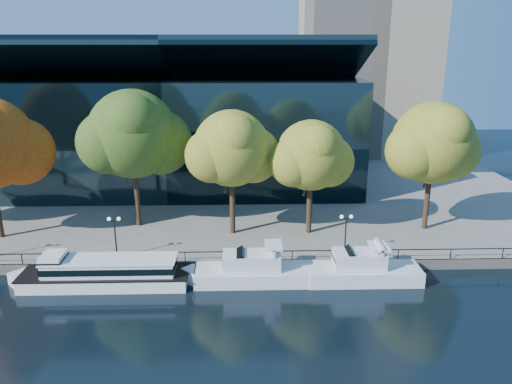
{
  "coord_description": "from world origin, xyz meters",
  "views": [
    {
      "loc": [
        5.39,
        -39.52,
        20.7
      ],
      "look_at": [
        6.74,
        8.0,
        6.29
      ],
      "focal_mm": 35.0,
      "sensor_mm": 36.0,
      "label": 1
    }
  ],
  "objects_px": {
    "tree_3": "(233,150)",
    "lamp_2": "(346,225)",
    "cruiser_far": "(359,269)",
    "lamp_1": "(115,228)",
    "tour_boat": "(101,272)",
    "cruiser_near": "(252,270)",
    "tree_2": "(134,136)",
    "tree_5": "(435,145)",
    "tree_4": "(312,157)"
  },
  "relations": [
    {
      "from": "cruiser_near",
      "to": "tree_3",
      "type": "xyz_separation_m",
      "value": [
        -1.73,
        9.51,
        8.91
      ]
    },
    {
      "from": "cruiser_far",
      "to": "tree_2",
      "type": "relative_size",
      "value": 0.75
    },
    {
      "from": "tour_boat",
      "to": "cruiser_near",
      "type": "height_order",
      "value": "cruiser_near"
    },
    {
      "from": "tree_2",
      "to": "tree_4",
      "type": "relative_size",
      "value": 1.24
    },
    {
      "from": "lamp_2",
      "to": "tree_2",
      "type": "bearing_deg",
      "value": 157.96
    },
    {
      "from": "tour_boat",
      "to": "tree_2",
      "type": "relative_size",
      "value": 1.07
    },
    {
      "from": "tree_2",
      "to": "tree_4",
      "type": "distance_m",
      "value": 18.91
    },
    {
      "from": "cruiser_far",
      "to": "tree_4",
      "type": "height_order",
      "value": "tree_4"
    },
    {
      "from": "cruiser_near",
      "to": "lamp_2",
      "type": "relative_size",
      "value": 3.1
    },
    {
      "from": "cruiser_near",
      "to": "tree_4",
      "type": "xyz_separation_m",
      "value": [
        6.41,
        9.4,
        8.18
      ]
    },
    {
      "from": "tree_3",
      "to": "tree_5",
      "type": "relative_size",
      "value": 0.95
    },
    {
      "from": "tree_4",
      "to": "cruiser_near",
      "type": "bearing_deg",
      "value": -124.27
    },
    {
      "from": "tour_boat",
      "to": "lamp_1",
      "type": "height_order",
      "value": "lamp_1"
    },
    {
      "from": "tree_5",
      "to": "lamp_1",
      "type": "bearing_deg",
      "value": -168.29
    },
    {
      "from": "tour_boat",
      "to": "cruiser_far",
      "type": "xyz_separation_m",
      "value": [
        22.86,
        0.11,
        -0.12
      ]
    },
    {
      "from": "cruiser_near",
      "to": "tree_2",
      "type": "distance_m",
      "value": 19.88
    },
    {
      "from": "cruiser_far",
      "to": "lamp_2",
      "type": "xyz_separation_m",
      "value": [
        -0.55,
        3.69,
        2.81
      ]
    },
    {
      "from": "cruiser_far",
      "to": "tree_4",
      "type": "distance_m",
      "value": 12.92
    },
    {
      "from": "tour_boat",
      "to": "tree_3",
      "type": "bearing_deg",
      "value": 40.03
    },
    {
      "from": "tree_3",
      "to": "cruiser_near",
      "type": "bearing_deg",
      "value": -79.7
    },
    {
      "from": "cruiser_far",
      "to": "tree_2",
      "type": "xyz_separation_m",
      "value": [
        -21.74,
        12.27,
        9.89
      ]
    },
    {
      "from": "tree_3",
      "to": "tour_boat",
      "type": "bearing_deg",
      "value": -139.97
    },
    {
      "from": "tree_5",
      "to": "lamp_1",
      "type": "xyz_separation_m",
      "value": [
        -32.13,
        -6.66,
        -6.36
      ]
    },
    {
      "from": "tree_3",
      "to": "tree_4",
      "type": "bearing_deg",
      "value": -0.74
    },
    {
      "from": "cruiser_far",
      "to": "lamp_1",
      "type": "bearing_deg",
      "value": 170.63
    },
    {
      "from": "tree_3",
      "to": "lamp_2",
      "type": "distance_m",
      "value": 13.66
    },
    {
      "from": "cruiser_near",
      "to": "tree_4",
      "type": "distance_m",
      "value": 14.01
    },
    {
      "from": "tree_4",
      "to": "lamp_1",
      "type": "distance_m",
      "value": 20.8
    },
    {
      "from": "tree_4",
      "to": "tree_3",
      "type": "bearing_deg",
      "value": 179.26
    },
    {
      "from": "tour_boat",
      "to": "cruiser_far",
      "type": "relative_size",
      "value": 1.42
    },
    {
      "from": "cruiser_near",
      "to": "tree_4",
      "type": "bearing_deg",
      "value": 55.73
    },
    {
      "from": "cruiser_near",
      "to": "lamp_2",
      "type": "xyz_separation_m",
      "value": [
        8.97,
        3.54,
        2.85
      ]
    },
    {
      "from": "cruiser_near",
      "to": "tree_5",
      "type": "distance_m",
      "value": 23.7
    },
    {
      "from": "tree_4",
      "to": "cruiser_far",
      "type": "bearing_deg",
      "value": -71.96
    },
    {
      "from": "tree_3",
      "to": "tree_5",
      "type": "xyz_separation_m",
      "value": [
        21.03,
        0.7,
        0.3
      ]
    },
    {
      "from": "cruiser_near",
      "to": "tree_4",
      "type": "height_order",
      "value": "tree_4"
    },
    {
      "from": "tree_2",
      "to": "lamp_2",
      "type": "distance_m",
      "value": 23.94
    },
    {
      "from": "tour_boat",
      "to": "lamp_2",
      "type": "xyz_separation_m",
      "value": [
        22.32,
        3.8,
        2.69
      ]
    },
    {
      "from": "cruiser_far",
      "to": "lamp_2",
      "type": "bearing_deg",
      "value": 98.43
    },
    {
      "from": "lamp_1",
      "to": "lamp_2",
      "type": "distance_m",
      "value": 21.8
    },
    {
      "from": "tree_3",
      "to": "tree_2",
      "type": "bearing_deg",
      "value": 166.01
    },
    {
      "from": "tree_3",
      "to": "lamp_1",
      "type": "distance_m",
      "value": 13.98
    },
    {
      "from": "cruiser_far",
      "to": "lamp_1",
      "type": "relative_size",
      "value": 2.81
    },
    {
      "from": "tour_boat",
      "to": "cruiser_far",
      "type": "height_order",
      "value": "cruiser_far"
    },
    {
      "from": "tree_5",
      "to": "lamp_2",
      "type": "bearing_deg",
      "value": -147.2
    },
    {
      "from": "tree_2",
      "to": "lamp_2",
      "type": "xyz_separation_m",
      "value": [
        21.19,
        -8.58,
        -7.08
      ]
    },
    {
      "from": "cruiser_near",
      "to": "tree_3",
      "type": "distance_m",
      "value": 13.15
    },
    {
      "from": "cruiser_far",
      "to": "tour_boat",
      "type": "bearing_deg",
      "value": -179.72
    },
    {
      "from": "cruiser_near",
      "to": "lamp_2",
      "type": "bearing_deg",
      "value": 21.56
    },
    {
      "from": "tree_2",
      "to": "lamp_1",
      "type": "distance_m",
      "value": 11.14
    }
  ]
}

